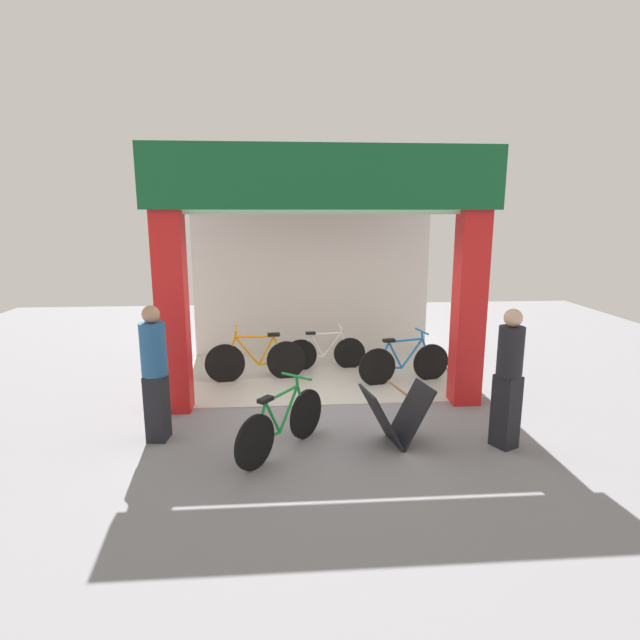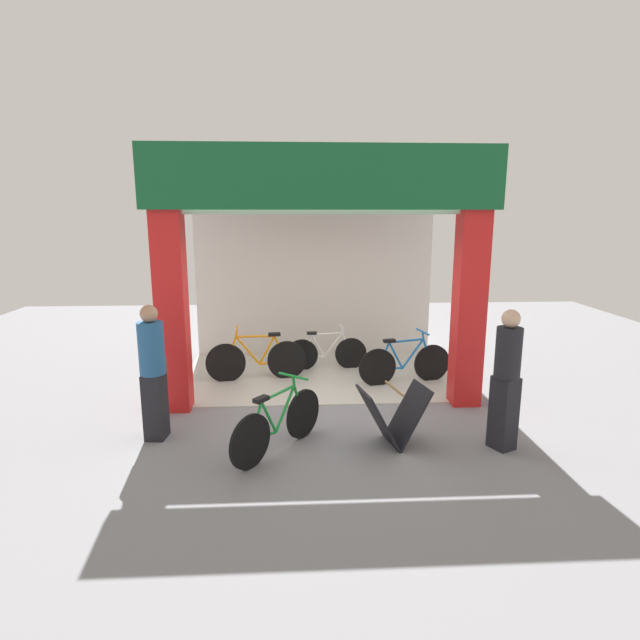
{
  "view_description": "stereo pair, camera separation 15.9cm",
  "coord_description": "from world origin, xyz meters",
  "px_view_note": "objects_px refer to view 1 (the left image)",
  "views": [
    {
      "loc": [
        -0.57,
        -7.03,
        2.79
      ],
      "look_at": [
        0.0,
        0.73,
        1.15
      ],
      "focal_mm": 28.28,
      "sensor_mm": 36.0,
      "label": 1
    },
    {
      "loc": [
        -0.41,
        -7.04,
        2.79
      ],
      "look_at": [
        0.0,
        0.73,
        1.15
      ],
      "focal_mm": 28.28,
      "sensor_mm": 36.0,
      "label": 2
    }
  ],
  "objects_px": {
    "bicycle_inside_0": "(325,352)",
    "bicycle_inside_2": "(404,363)",
    "bicycle_inside_1": "(256,360)",
    "pedestrian_1": "(508,378)",
    "sandwich_board_sign": "(396,415)",
    "bicycle_parked_0": "(282,424)",
    "pedestrian_0": "(155,372)"
  },
  "relations": [
    {
      "from": "bicycle_inside_0",
      "to": "bicycle_inside_1",
      "type": "height_order",
      "value": "bicycle_inside_1"
    },
    {
      "from": "pedestrian_0",
      "to": "bicycle_inside_2",
      "type": "bearing_deg",
      "value": 27.76
    },
    {
      "from": "bicycle_parked_0",
      "to": "pedestrian_1",
      "type": "height_order",
      "value": "pedestrian_1"
    },
    {
      "from": "bicycle_inside_0",
      "to": "bicycle_inside_1",
      "type": "distance_m",
      "value": 1.34
    },
    {
      "from": "sandwich_board_sign",
      "to": "pedestrian_1",
      "type": "xyz_separation_m",
      "value": [
        1.31,
        -0.16,
        0.5
      ]
    },
    {
      "from": "sandwich_board_sign",
      "to": "bicycle_parked_0",
      "type": "bearing_deg",
      "value": -174.88
    },
    {
      "from": "bicycle_inside_1",
      "to": "pedestrian_1",
      "type": "height_order",
      "value": "pedestrian_1"
    },
    {
      "from": "sandwich_board_sign",
      "to": "pedestrian_1",
      "type": "bearing_deg",
      "value": -6.93
    },
    {
      "from": "bicycle_inside_2",
      "to": "sandwich_board_sign",
      "type": "distance_m",
      "value": 2.33
    },
    {
      "from": "bicycle_inside_2",
      "to": "bicycle_parked_0",
      "type": "relative_size",
      "value": 1.24
    },
    {
      "from": "sandwich_board_sign",
      "to": "bicycle_inside_0",
      "type": "bearing_deg",
      "value": 101.31
    },
    {
      "from": "bicycle_parked_0",
      "to": "pedestrian_0",
      "type": "height_order",
      "value": "pedestrian_0"
    },
    {
      "from": "bicycle_parked_0",
      "to": "bicycle_inside_0",
      "type": "bearing_deg",
      "value": 76.31
    },
    {
      "from": "bicycle_inside_0",
      "to": "bicycle_inside_2",
      "type": "bearing_deg",
      "value": -33.95
    },
    {
      "from": "bicycle_inside_1",
      "to": "pedestrian_1",
      "type": "bearing_deg",
      "value": -40.65
    },
    {
      "from": "bicycle_inside_2",
      "to": "pedestrian_1",
      "type": "bearing_deg",
      "value": -74.42
    },
    {
      "from": "bicycle_inside_0",
      "to": "bicycle_parked_0",
      "type": "xyz_separation_m",
      "value": [
        -0.78,
        -3.21,
        0.03
      ]
    },
    {
      "from": "bicycle_inside_2",
      "to": "pedestrian_0",
      "type": "xyz_separation_m",
      "value": [
        -3.59,
        -1.89,
        0.52
      ]
    },
    {
      "from": "bicycle_inside_2",
      "to": "pedestrian_1",
      "type": "distance_m",
      "value": 2.54
    },
    {
      "from": "bicycle_inside_1",
      "to": "bicycle_inside_2",
      "type": "bearing_deg",
      "value": -6.89
    },
    {
      "from": "bicycle_parked_0",
      "to": "sandwich_board_sign",
      "type": "xyz_separation_m",
      "value": [
        1.4,
        0.13,
        0.02
      ]
    },
    {
      "from": "bicycle_inside_1",
      "to": "bicycle_parked_0",
      "type": "xyz_separation_m",
      "value": [
        0.43,
        -2.67,
        -0.02
      ]
    },
    {
      "from": "pedestrian_1",
      "to": "pedestrian_0",
      "type": "bearing_deg",
      "value": 173.16
    },
    {
      "from": "sandwich_board_sign",
      "to": "pedestrian_1",
      "type": "distance_m",
      "value": 1.41
    },
    {
      "from": "bicycle_inside_0",
      "to": "pedestrian_1",
      "type": "relative_size",
      "value": 0.86
    },
    {
      "from": "bicycle_inside_2",
      "to": "pedestrian_0",
      "type": "height_order",
      "value": "pedestrian_0"
    },
    {
      "from": "bicycle_inside_0",
      "to": "bicycle_inside_1",
      "type": "xyz_separation_m",
      "value": [
        -1.22,
        -0.55,
        0.05
      ]
    },
    {
      "from": "bicycle_inside_2",
      "to": "pedestrian_1",
      "type": "xyz_separation_m",
      "value": [
        0.67,
        -2.4,
        0.52
      ]
    },
    {
      "from": "bicycle_inside_0",
      "to": "bicycle_inside_1",
      "type": "bearing_deg",
      "value": -155.81
    },
    {
      "from": "bicycle_parked_0",
      "to": "pedestrian_1",
      "type": "distance_m",
      "value": 2.76
    },
    {
      "from": "pedestrian_1",
      "to": "bicycle_inside_1",
      "type": "bearing_deg",
      "value": 139.35
    },
    {
      "from": "bicycle_inside_2",
      "to": "bicycle_inside_0",
      "type": "bearing_deg",
      "value": 146.05
    }
  ]
}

